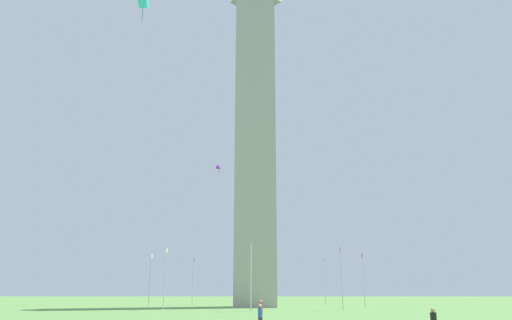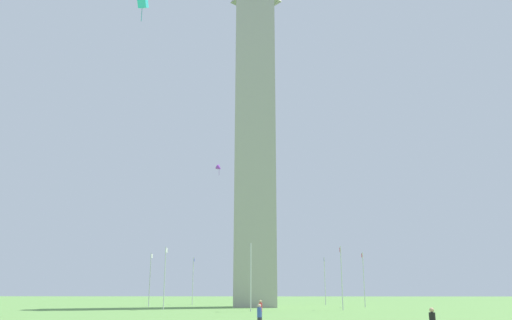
{
  "view_description": "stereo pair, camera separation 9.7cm",
  "coord_description": "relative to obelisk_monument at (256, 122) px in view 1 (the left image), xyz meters",
  "views": [
    {
      "loc": [
        -83.06,
        -3.11,
        2.68
      ],
      "look_at": [
        0.0,
        0.0,
        24.12
      ],
      "focal_mm": 35.33,
      "sensor_mm": 36.0,
      "label": 1
    },
    {
      "loc": [
        -83.05,
        -3.21,
        2.68
      ],
      "look_at": [
        0.0,
        0.0,
        24.12
      ],
      "focal_mm": 35.33,
      "sensor_mm": 36.0,
      "label": 2
    }
  ],
  "objects": [
    {
      "name": "flagpole_se",
      "position": [
        -12.13,
        12.18,
        -26.24
      ],
      "size": [
        1.12,
        0.14,
        8.53
      ],
      "color": "silver",
      "rests_on": "ground"
    },
    {
      "name": "flagpole_sw",
      "position": [
        -12.13,
        -12.18,
        -26.24
      ],
      "size": [
        1.12,
        0.14,
        8.53
      ],
      "color": "silver",
      "rests_on": "ground"
    },
    {
      "name": "ground_plane",
      "position": [
        0.0,
        0.0,
        -30.9
      ],
      "size": [
        260.0,
        260.0,
        0.0
      ],
      "primitive_type": "plane",
      "color": "#609347"
    },
    {
      "name": "person_red_shirt",
      "position": [
        -35.98,
        -1.79,
        -30.02
      ],
      "size": [
        0.32,
        0.32,
        1.78
      ],
      "rotation": [
        0.0,
        0.0,
        -0.25
      ],
      "color": "#2D2D38",
      "rests_on": "ground"
    },
    {
      "name": "flagpole_n",
      "position": [
        17.29,
        0.0,
        -26.24
      ],
      "size": [
        1.12,
        0.14,
        8.53
      ],
      "color": "silver",
      "rests_on": "ground"
    },
    {
      "name": "flagpole_w",
      "position": [
        0.06,
        -17.23,
        -26.24
      ],
      "size": [
        1.12,
        0.14,
        8.53
      ],
      "color": "silver",
      "rests_on": "ground"
    },
    {
      "name": "kite_cyan_box",
      "position": [
        -52.13,
        5.93,
        -8.61
      ],
      "size": [
        1.08,
        0.68,
        2.25
      ],
      "color": "#33C6D1"
    },
    {
      "name": "flagpole_e",
      "position": [
        0.06,
        17.23,
        -26.24
      ],
      "size": [
        1.12,
        0.14,
        8.53
      ],
      "color": "silver",
      "rests_on": "ground"
    },
    {
      "name": "kite_purple_delta",
      "position": [
        -9.8,
        5.17,
        -10.5
      ],
      "size": [
        1.09,
        1.25,
        1.66
      ],
      "color": "purple"
    },
    {
      "name": "flagpole_nw",
      "position": [
        12.24,
        -12.18,
        -26.24
      ],
      "size": [
        1.12,
        0.14,
        8.53
      ],
      "color": "silver",
      "rests_on": "ground"
    },
    {
      "name": "person_blue_shirt",
      "position": [
        -46.18,
        -2.02,
        -30.05
      ],
      "size": [
        0.32,
        0.32,
        1.71
      ],
      "rotation": [
        0.0,
        0.0,
        -0.34
      ],
      "color": "#2D2D38",
      "rests_on": "ground"
    },
    {
      "name": "obelisk_monument",
      "position": [
        0.0,
        0.0,
        0.0
      ],
      "size": [
        6.8,
        6.8,
        61.8
      ],
      "color": "#A8A399",
      "rests_on": "ground"
    },
    {
      "name": "flagpole_s",
      "position": [
        -17.17,
        0.0,
        -26.24
      ],
      "size": [
        1.12,
        0.14,
        8.53
      ],
      "color": "silver",
      "rests_on": "ground"
    },
    {
      "name": "flagpole_ne",
      "position": [
        12.24,
        12.18,
        -26.24
      ],
      "size": [
        1.12,
        0.14,
        8.53
      ],
      "color": "silver",
      "rests_on": "ground"
    }
  ]
}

